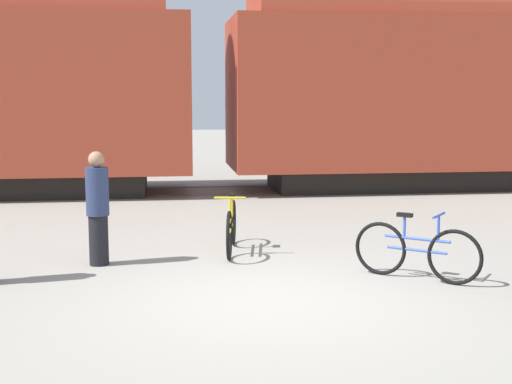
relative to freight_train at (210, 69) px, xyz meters
name	(u,v)px	position (x,y,z in m)	size (l,w,h in m)	color
ground_plane	(267,298)	(0.00, -9.44, -2.97)	(80.00, 80.00, 0.00)	gray
freight_train	(210,69)	(0.00, 0.00, 0.00)	(27.84, 3.10, 5.67)	black
rail_near	(213,195)	(0.00, -0.72, -2.97)	(39.84, 0.07, 0.01)	#4C4238
rail_far	(209,187)	(0.00, 0.72, -2.97)	(39.84, 0.07, 0.01)	#4C4238
bicycle_yellow	(231,227)	(-0.17, -6.92, -2.60)	(0.46, 1.77, 0.89)	black
bicycle_blue	(417,251)	(2.03, -8.85, -2.60)	(1.35, 1.10, 0.88)	black
person_in_navy	(98,208)	(-2.09, -7.49, -2.17)	(0.32, 0.32, 1.59)	black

